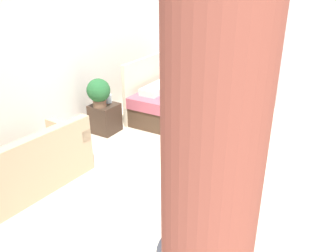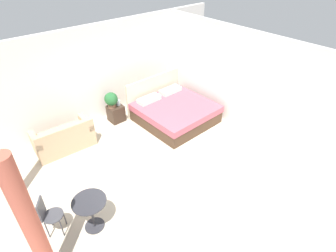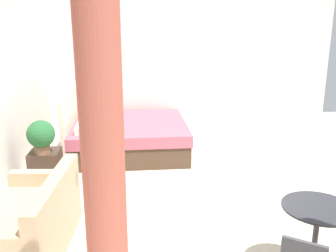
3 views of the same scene
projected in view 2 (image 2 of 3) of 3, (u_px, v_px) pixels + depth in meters
ground_plane at (155, 170)px, 6.62m from camera, size 9.15×8.93×0.02m
wall_back at (87, 77)px, 7.68m from camera, size 9.15×0.12×2.76m
wall_right at (242, 81)px, 7.48m from camera, size 0.12×5.93×2.76m
bed at (174, 111)px, 8.25m from camera, size 2.06×2.09×1.12m
couch at (64, 139)px, 7.14m from camera, size 1.50×0.86×0.80m
nightstand at (116, 113)px, 8.25m from camera, size 0.42×0.41×0.49m
potted_plant at (111, 100)px, 7.91m from camera, size 0.38×0.38×0.47m
vase at (118, 103)px, 8.14m from camera, size 0.13×0.13×0.14m
balcony_table at (91, 209)px, 5.05m from camera, size 0.63×0.63×0.72m
cafe_chair_near_window at (48, 213)px, 4.95m from camera, size 0.51×0.51×0.85m
curtain_left at (32, 228)px, 3.79m from camera, size 0.25×0.25×2.62m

